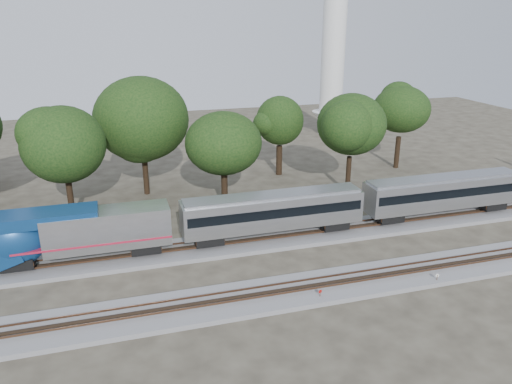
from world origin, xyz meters
TOP-DOWN VIEW (x-y plane):
  - ground at (0.00, 0.00)m, footprint 160.00×160.00m
  - track_far at (0.00, 6.00)m, footprint 160.00×5.00m
  - track_near at (0.00, -4.00)m, footprint 160.00×5.00m
  - train at (21.33, 6.00)m, footprint 93.48×3.23m
  - switch_stand_red at (1.85, -5.58)m, footprint 0.30×0.12m
  - switch_stand_white at (12.26, -6.00)m, footprint 0.30×0.11m
  - switch_lever at (6.36, -5.53)m, footprint 0.58×0.48m
  - tree_2 at (-17.57, 16.93)m, footprint 8.80×8.80m
  - tree_3 at (-9.05, 23.86)m, footprint 9.69×9.69m
  - tree_4 at (-0.68, 16.46)m, footprint 7.84×7.84m
  - tree_5 at (9.61, 26.78)m, footprint 7.83×7.83m
  - tree_6 at (15.42, 17.01)m, footprint 8.93×8.93m
  - tree_7 at (27.31, 24.98)m, footprint 8.79×8.79m

SIDE VIEW (x-z plane):
  - ground at x=0.00m, z-range 0.00..0.00m
  - switch_lever at x=6.36m, z-range 0.00..0.30m
  - track_far at x=0.00m, z-range -0.16..0.57m
  - track_near at x=0.00m, z-range -0.16..0.57m
  - switch_stand_white at x=12.26m, z-range 0.13..1.11m
  - switch_stand_red at x=1.85m, z-range 0.13..1.11m
  - train at x=21.33m, z-range 0.91..5.67m
  - tree_5 at x=9.61m, z-range 2.16..13.20m
  - tree_4 at x=-0.68m, z-range 2.17..13.21m
  - tree_7 at x=27.31m, z-range 2.44..14.84m
  - tree_2 at x=-17.57m, z-range 2.44..14.85m
  - tree_6 at x=15.42m, z-range 2.48..15.07m
  - tree_3 at x=-9.05m, z-range 2.69..16.35m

